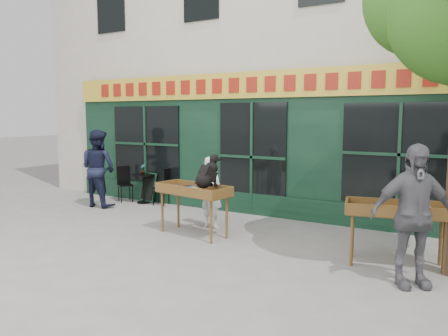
{
  "coord_description": "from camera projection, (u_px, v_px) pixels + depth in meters",
  "views": [
    {
      "loc": [
        4.58,
        -6.66,
        2.29
      ],
      "look_at": [
        0.32,
        0.5,
        1.3
      ],
      "focal_mm": 35.0,
      "sensor_mm": 36.0,
      "label": 1
    }
  ],
  "objects": [
    {
      "name": "ground",
      "position": [
        196.0,
        237.0,
        8.28
      ],
      "size": [
        80.0,
        80.0,
        0.0
      ],
      "primitive_type": "plane",
      "color": "slate",
      "rests_on": "ground"
    },
    {
      "name": "building",
      "position": [
        310.0,
        24.0,
        12.79
      ],
      "size": [
        14.0,
        7.26,
        10.0
      ],
      "color": "beige",
      "rests_on": "ground"
    },
    {
      "name": "book_cart_center",
      "position": [
        193.0,
        193.0,
        8.37
      ],
      "size": [
        1.58,
        0.85,
        0.99
      ],
      "rotation": [
        0.0,
        0.0,
        -0.16
      ],
      "color": "brown",
      "rests_on": "ground"
    },
    {
      "name": "dog",
      "position": [
        207.0,
        170.0,
        8.1
      ],
      "size": [
        0.43,
        0.65,
        0.6
      ],
      "primitive_type": null,
      "rotation": [
        0.0,
        0.0,
        -0.16
      ],
      "color": "black",
      "rests_on": "book_cart_center"
    },
    {
      "name": "woman",
      "position": [
        211.0,
        192.0,
        8.94
      ],
      "size": [
        0.59,
        0.44,
        1.49
      ],
      "primitive_type": "imported",
      "rotation": [
        0.0,
        0.0,
        2.98
      ],
      "color": "silver",
      "rests_on": "ground"
    },
    {
      "name": "book_cart_right",
      "position": [
        398.0,
        213.0,
        6.64
      ],
      "size": [
        1.6,
        0.94,
        0.99
      ],
      "rotation": [
        0.0,
        0.0,
        0.23
      ],
      "color": "brown",
      "rests_on": "ground"
    },
    {
      "name": "man_right",
      "position": [
        412.0,
        216.0,
        5.83
      ],
      "size": [
        1.21,
        1.01,
        1.94
      ],
      "primitive_type": "imported",
      "rotation": [
        0.0,
        0.0,
        0.58
      ],
      "color": "#57575C",
      "rests_on": "ground"
    },
    {
      "name": "bistro_table",
      "position": [
        143.0,
        183.0,
        11.51
      ],
      "size": [
        0.6,
        0.6,
        0.76
      ],
      "color": "black",
      "rests_on": "ground"
    },
    {
      "name": "bistro_chair_left",
      "position": [
        124.0,
        181.0,
        11.78
      ],
      "size": [
        0.5,
        0.5,
        0.95
      ],
      "rotation": [
        0.0,
        0.0,
        1.01
      ],
      "color": "black",
      "rests_on": "ground"
    },
    {
      "name": "bistro_chair_right",
      "position": [
        164.0,
        184.0,
        11.25
      ],
      "size": [
        0.44,
        0.43,
        0.95
      ],
      "rotation": [
        0.0,
        0.0,
        -1.35
      ],
      "color": "black",
      "rests_on": "ground"
    },
    {
      "name": "potted_plant",
      "position": [
        143.0,
        169.0,
        11.47
      ],
      "size": [
        0.17,
        0.14,
        0.28
      ],
      "primitive_type": "imported",
      "rotation": [
        0.0,
        0.0,
        -0.3
      ],
      "color": "gray",
      "rests_on": "bistro_table"
    },
    {
      "name": "man_left",
      "position": [
        98.0,
        168.0,
        11.05
      ],
      "size": [
        0.98,
        0.78,
        1.95
      ],
      "primitive_type": "imported",
      "rotation": [
        0.0,
        0.0,
        3.19
      ],
      "color": "black",
      "rests_on": "ground"
    },
    {
      "name": "chalkboard",
      "position": [
        148.0,
        187.0,
        11.65
      ],
      "size": [
        0.59,
        0.31,
        0.79
      ],
      "rotation": [
        0.0,
        0.0,
        -0.23
      ],
      "color": "black",
      "rests_on": "ground"
    }
  ]
}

